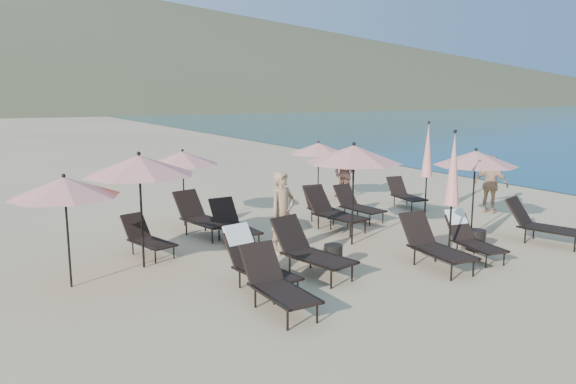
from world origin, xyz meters
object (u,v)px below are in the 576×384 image
umbrella_open_0 (139,165)px  beachgoer_b (345,174)px  lounger_1 (256,260)px  umbrella_closed_0 (453,170)px  umbrella_open_4 (318,148)px  lounger_10 (325,207)px  side_table_0 (333,257)px  lounger_0 (277,283)px  lounger_9 (334,211)px  lounger_2 (310,250)px  lounger_3 (434,244)px  side_table_1 (476,240)px  lounger_8 (233,223)px  lounger_5 (542,224)px  umbrella_open_1 (354,154)px  lounger_7 (202,216)px  beachgoer_a (282,213)px  lounger_6 (147,237)px  lounger_12 (357,205)px  lounger_4 (471,236)px  umbrella_open_5 (64,187)px  umbrella_open_3 (183,158)px  umbrella_closed_1 (428,151)px  umbrella_open_2 (475,158)px  beachgoer_c (491,184)px

umbrella_open_0 → beachgoer_b: bearing=27.1°
lounger_1 → umbrella_closed_0: 4.64m
umbrella_open_4 → beachgoer_b: size_ratio=1.22×
lounger_10 → side_table_0: (-2.10, -3.44, -0.20)m
lounger_0 → lounger_9: lounger_9 is taller
lounger_2 → lounger_3: lounger_2 is taller
lounger_9 → side_table_1: 3.65m
umbrella_open_4 → side_table_0: size_ratio=4.10×
lounger_8 → side_table_0: size_ratio=3.42×
lounger_5 → umbrella_open_1: (-3.96, 2.16, 1.66)m
side_table_0 → lounger_7: bearing=108.6°
lounger_9 → umbrella_closed_0: 3.78m
lounger_8 → umbrella_open_1: size_ratio=0.70×
lounger_3 → beachgoer_a: 3.30m
lounger_6 → lounger_12: 6.12m
beachgoer_a → lounger_6: bearing=136.4°
umbrella_open_0 → umbrella_open_4: (6.64, 3.61, -0.32)m
lounger_6 → lounger_12: bearing=-11.1°
lounger_2 → lounger_4: size_ratio=1.21×
side_table_1 → umbrella_closed_0: bearing=-169.5°
umbrella_open_4 → side_table_1: umbrella_open_4 is taller
lounger_9 → beachgoer_a: bearing=-162.6°
umbrella_open_5 → beachgoer_a: bearing=-0.8°
lounger_6 → beachgoer_a: bearing=-43.1°
lounger_0 → umbrella_open_3: 6.56m
lounger_5 → umbrella_closed_1: bearing=79.6°
umbrella_open_2 → lounger_2: bearing=-173.9°
lounger_7 → lounger_5: bearing=-47.9°
lounger_10 → lounger_5: bearing=-49.0°
umbrella_open_5 → beachgoer_b: 10.62m
lounger_8 → side_table_1: size_ratio=3.60×
lounger_5 → beachgoer_c: beachgoer_c is taller
beachgoer_b → umbrella_closed_0: bearing=-43.4°
lounger_3 → lounger_9: size_ratio=0.96×
lounger_2 → lounger_4: 3.73m
umbrella_open_1 → umbrella_open_4: umbrella_open_1 is taller
lounger_12 → lounger_1: bearing=-151.1°
lounger_2 → side_table_1: (4.18, -0.46, -0.26)m
umbrella_open_5 → side_table_1: (8.38, -2.06, -1.64)m
lounger_8 → lounger_9: (2.78, -0.19, 0.03)m
lounger_0 → lounger_2: bearing=40.7°
lounger_10 → umbrella_open_2: 4.12m
lounger_7 → beachgoer_b: (6.01, 2.24, 0.34)m
lounger_8 → umbrella_open_3: (-0.45, 2.14, 1.38)m
beachgoer_c → beachgoer_a: bearing=75.0°
lounger_2 → umbrella_closed_0: 3.51m
umbrella_closed_1 → side_table_1: size_ratio=5.83×
umbrella_open_1 → side_table_0: umbrella_open_1 is taller
lounger_0 → lounger_5: bearing=3.0°
beachgoer_c → lounger_8: bearing=64.4°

